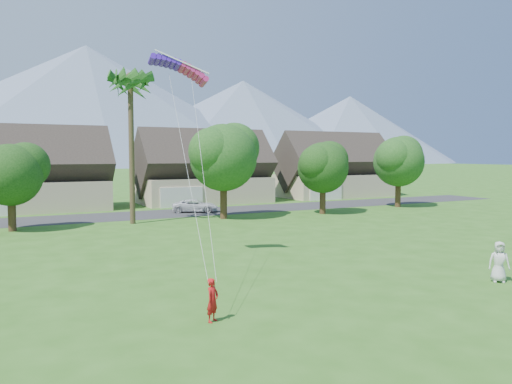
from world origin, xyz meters
TOP-DOWN VIEW (x-y plane):
  - ground at (0.00, 0.00)m, footprint 500.00×500.00m
  - street at (0.00, 34.00)m, footprint 90.00×7.00m
  - kite_flyer at (-5.37, 2.81)m, footprint 0.66×0.61m
  - watcher at (8.11, 1.90)m, footprint 1.07×1.02m
  - parked_car at (5.55, 34.00)m, footprint 5.00×3.78m
  - mountain_ridge at (10.40, 260.00)m, footprint 540.00×240.00m
  - houses_row at (0.49, 42.99)m, footprint 72.75×8.19m
  - tree_row at (-1.14, 27.92)m, footprint 62.27×6.67m
  - fan_palm at (-2.00, 28.50)m, footprint 3.00×3.00m
  - parafoil_kite at (-3.21, 12.36)m, footprint 3.23×1.27m

SIDE VIEW (x-z plane):
  - ground at x=0.00m, z-range 0.00..0.00m
  - street at x=0.00m, z-range 0.00..0.01m
  - parked_car at x=5.55m, z-range 0.00..1.26m
  - kite_flyer at x=-5.37m, z-range 0.00..1.51m
  - watcher at x=8.11m, z-range 0.00..1.84m
  - houses_row at x=0.49m, z-range -0.99..7.87m
  - tree_row at x=-1.14m, z-range 0.66..9.11m
  - parafoil_kite at x=-3.21m, z-range 10.03..10.53m
  - fan_palm at x=-2.00m, z-range 4.90..18.70m
  - mountain_ridge at x=10.40m, z-range -5.93..64.07m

